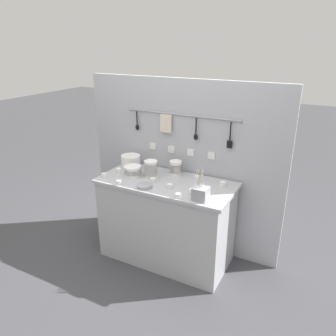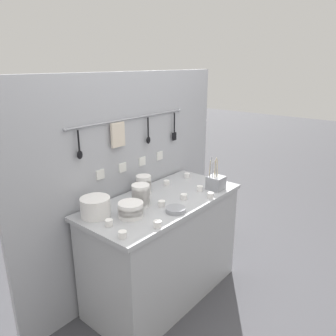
{
  "view_description": "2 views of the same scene",
  "coord_description": "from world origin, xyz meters",
  "views": [
    {
      "loc": [
        1.33,
        -2.51,
        2.09
      ],
      "look_at": [
        0.02,
        -0.01,
        0.99
      ],
      "focal_mm": 35.0,
      "sensor_mm": 36.0,
      "label": 1
    },
    {
      "loc": [
        -1.73,
        -1.49,
        1.83
      ],
      "look_at": [
        0.08,
        0.01,
        1.07
      ],
      "focal_mm": 35.0,
      "sensor_mm": 36.0,
      "label": 2
    }
  ],
  "objects": [
    {
      "name": "cup_centre",
      "position": [
        0.25,
        -0.26,
        0.87
      ],
      "size": [
        0.05,
        0.05,
        0.04
      ],
      "color": "white",
      "rests_on": "counter"
    },
    {
      "name": "cup_edge_far",
      "position": [
        -0.58,
        -0.19,
        0.87
      ],
      "size": [
        0.05,
        0.05,
        0.04
      ],
      "color": "white",
      "rests_on": "counter"
    },
    {
      "name": "back_wall",
      "position": [
        -0.0,
        0.34,
        0.89
      ],
      "size": [
        2.1,
        0.08,
        1.77
      ],
      "color": "#A8AAB2",
      "rests_on": "ground"
    },
    {
      "name": "cup_by_caddy",
      "position": [
        0.1,
        -0.12,
        0.87
      ],
      "size": [
        0.05,
        0.05,
        0.04
      ],
      "color": "white",
      "rests_on": "counter"
    },
    {
      "name": "bowl_stack_back_corner",
      "position": [
        0.0,
        0.2,
        0.92
      ],
      "size": [
        0.12,
        0.12,
        0.14
      ],
      "color": "white",
      "rests_on": "counter"
    },
    {
      "name": "plate_stack",
      "position": [
        -0.5,
        0.16,
        0.91
      ],
      "size": [
        0.2,
        0.2,
        0.13
      ],
      "color": "white",
      "rests_on": "counter"
    },
    {
      "name": "steel_mixing_bowl",
      "position": [
        -0.11,
        -0.21,
        0.86
      ],
      "size": [
        0.14,
        0.14,
        0.03
      ],
      "color": "#93969E",
      "rests_on": "counter"
    },
    {
      "name": "cup_edge_near",
      "position": [
        0.25,
        0.17,
        0.87
      ],
      "size": [
        0.05,
        0.05,
        0.04
      ],
      "color": "white",
      "rests_on": "counter"
    },
    {
      "name": "cup_front_left",
      "position": [
        -0.54,
        -0.01,
        0.87
      ],
      "size": [
        0.05,
        0.05,
        0.04
      ],
      "color": "white",
      "rests_on": "counter"
    },
    {
      "name": "cup_back_right",
      "position": [
        -0.36,
        -0.26,
        0.87
      ],
      "size": [
        0.05,
        0.05,
        0.04
      ],
      "color": "white",
      "rests_on": "counter"
    },
    {
      "name": "bowl_stack_nested_right",
      "position": [
        -0.19,
        0.04,
        0.93
      ],
      "size": [
        0.13,
        0.13,
        0.16
      ],
      "color": "white",
      "rests_on": "counter"
    },
    {
      "name": "cup_mid_row",
      "position": [
        0.32,
        -0.12,
        0.87
      ],
      "size": [
        0.05,
        0.05,
        0.04
      ],
      "color": "white",
      "rests_on": "counter"
    },
    {
      "name": "cup_back_left",
      "position": [
        0.51,
        0.15,
        0.87
      ],
      "size": [
        0.05,
        0.05,
        0.04
      ],
      "color": "white",
      "rests_on": "counter"
    },
    {
      "name": "cutlery_caddy",
      "position": [
        0.43,
        -0.2,
        0.9
      ],
      "size": [
        0.12,
        0.12,
        0.27
      ],
      "color": "#93969E",
      "rests_on": "counter"
    },
    {
      "name": "cup_front_right",
      "position": [
        -0.1,
        -0.08,
        0.87
      ],
      "size": [
        0.05,
        0.05,
        0.04
      ],
      "color": "white",
      "rests_on": "counter"
    },
    {
      "name": "counter",
      "position": [
        0.0,
        0.0,
        0.42
      ],
      "size": [
        1.3,
        0.61,
        0.85
      ],
      "color": "#ADAFB5",
      "rests_on": "ground"
    },
    {
      "name": "ground_plane",
      "position": [
        0.0,
        0.0,
        0.0
      ],
      "size": [
        20.0,
        20.0,
        0.0
      ],
      "primitive_type": "plane",
      "color": "#424247"
    },
    {
      "name": "bowl_stack_tall_left",
      "position": [
        -0.36,
        -0.03,
        0.9
      ],
      "size": [
        0.17,
        0.17,
        0.1
      ],
      "color": "white",
      "rests_on": "counter"
    }
  ]
}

